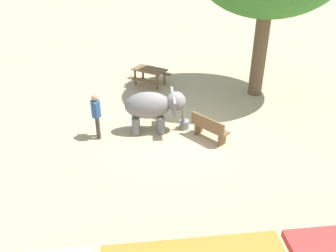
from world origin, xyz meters
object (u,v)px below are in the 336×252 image
object	(u,v)px
elephant	(154,107)
picnic_table_near	(150,73)
person_handler	(96,113)
wooden_bench	(209,128)
feed_bucket	(184,124)

from	to	relation	value
elephant	picnic_table_near	world-z (taller)	elephant
person_handler	wooden_bench	distance (m)	3.84
elephant	person_handler	xyz separation A→B (m)	(1.97, 0.24, -0.01)
wooden_bench	feed_bucket	distance (m)	1.17
person_handler	wooden_bench	world-z (taller)	person_handler
wooden_bench	feed_bucket	bearing A→B (deg)	-177.97
elephant	picnic_table_near	size ratio (longest dim) A/B	1.04
wooden_bench	person_handler	bearing A→B (deg)	-136.13
elephant	wooden_bench	world-z (taller)	elephant
picnic_table_near	feed_bucket	distance (m)	4.37
person_handler	wooden_bench	size ratio (longest dim) A/B	1.20
picnic_table_near	wooden_bench	bearing A→B (deg)	-34.98
elephant	picnic_table_near	bearing A→B (deg)	90.76
elephant	person_handler	distance (m)	1.99
feed_bucket	person_handler	bearing A→B (deg)	5.42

